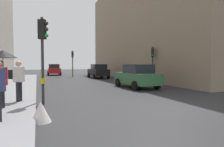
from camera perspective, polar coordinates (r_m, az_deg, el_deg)
The scene contains 12 objects.
ground_plane at distance 8.91m, azimuth 15.04°, elevation -9.04°, with size 120.00×120.00×0.00m, color #28282B.
sidewalk_kerb at distance 13.30m, azimuth -26.61°, elevation -5.00°, with size 2.85×40.00×0.16m, color gray.
building_facade_right at distance 28.59m, azimuth 14.87°, elevation 11.97°, with size 12.00×26.68×12.87m, color gray.
traffic_light_far_median at distance 28.24m, azimuth -10.98°, elevation 4.06°, with size 0.25×0.43×3.60m.
traffic_light_near_right at distance 9.44m, azimuth -18.80°, elevation 7.62°, with size 0.45×0.35×3.82m.
traffic_light_mid_street at distance 18.89m, azimuth 11.28°, elevation 4.24°, with size 0.36×0.45×3.36m.
car_dark_suv at distance 26.03m, azimuth -3.85°, elevation 0.69°, with size 2.02×4.20×1.76m.
car_green_estate at distance 15.44m, azimuth 6.96°, elevation -0.73°, with size 2.21×4.30×1.76m.
car_red_sedan at distance 33.95m, azimuth -15.91°, elevation 1.06°, with size 2.10×4.24×1.76m.
pedestrian_with_umbrella at distance 8.45m, azimuth -28.40°, elevation 2.66°, with size 1.00×1.00×2.14m.
pedestrian_with_black_backpack at distance 9.79m, azimuth -24.87°, elevation -1.27°, with size 0.66×0.48×1.77m.
warning_sign_triangle at distance 6.74m, azimuth -19.34°, elevation -10.09°, with size 0.64×0.64×0.65m, color silver.
Camera 1 is at (-5.06, -7.11, 1.80)m, focal length 32.66 mm.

